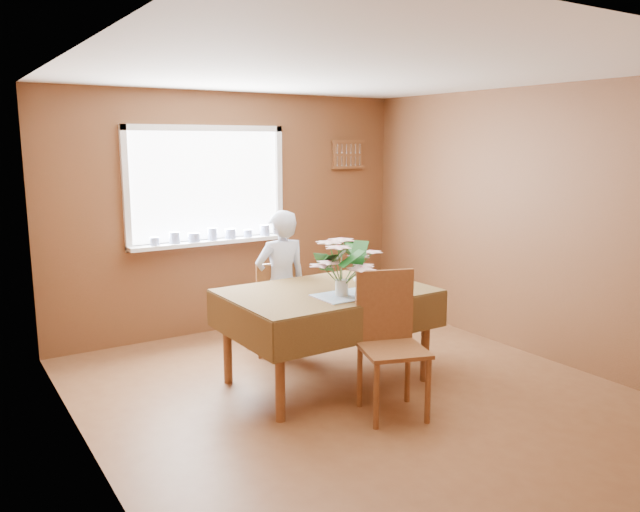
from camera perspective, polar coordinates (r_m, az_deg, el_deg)
floor at (r=5.10m, az=3.41°, el=-12.64°), size 4.50×4.50×0.00m
ceiling at (r=4.72m, az=3.75°, el=16.52°), size 4.50×4.50×0.00m
wall_back at (r=6.69m, az=-7.89°, el=3.92°), size 4.00×0.00×4.00m
wall_left at (r=3.94m, az=-20.66°, el=-1.21°), size 0.00×4.50×4.50m
wall_right at (r=6.14m, az=18.85°, el=2.88°), size 0.00×4.50×4.50m
window_assembly at (r=6.51m, az=-10.09°, el=4.50°), size 1.72×0.20×1.22m
spoon_rack at (r=7.34m, az=2.57°, el=9.28°), size 0.44×0.05×0.33m
dining_table at (r=5.15m, az=0.64°, el=-4.15°), size 1.66×1.15×0.81m
chair_far at (r=5.93m, az=-4.38°, el=-4.32°), size 0.43×0.43×0.90m
chair_near at (r=4.69m, az=6.36°, el=-7.41°), size 0.57×0.57×1.05m
seated_woman at (r=5.78m, az=-3.57°, el=-2.63°), size 0.53×0.37×1.39m
flower_bouquet at (r=4.86m, az=2.01°, el=-0.31°), size 0.53×0.53×0.45m
side_plate at (r=5.50m, az=4.44°, el=-2.13°), size 0.31×0.31×0.01m
table_knife at (r=5.09m, az=3.94°, el=-3.12°), size 0.06×0.23×0.00m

